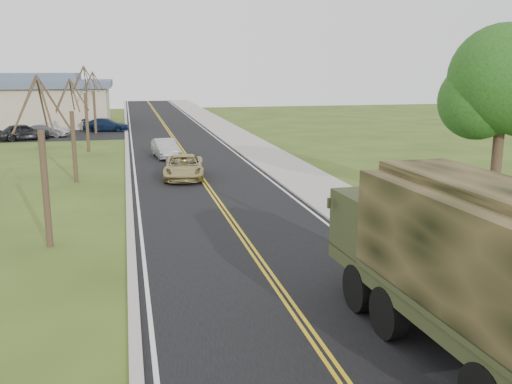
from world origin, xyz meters
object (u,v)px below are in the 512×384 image
object	(u,v)px
sedan_silver	(165,149)
pickup_navy	(457,202)
military_truck	(462,253)
suv_champagne	(184,167)

from	to	relation	value
sedan_silver	pickup_navy	size ratio (longest dim) A/B	0.85
military_truck	suv_champagne	bearing A→B (deg)	97.84
suv_champagne	sedan_silver	distance (m)	7.93
sedan_silver	pickup_navy	bearing A→B (deg)	-67.28
military_truck	suv_champagne	world-z (taller)	military_truck
pickup_navy	military_truck	bearing A→B (deg)	153.15
suv_champagne	sedan_silver	xyz separation A→B (m)	(-0.52, 7.92, -0.01)
sedan_silver	pickup_navy	xyz separation A→B (m)	(10.97, -19.38, 0.02)
military_truck	sedan_silver	world-z (taller)	military_truck
suv_champagne	sedan_silver	size ratio (longest dim) A/B	1.20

